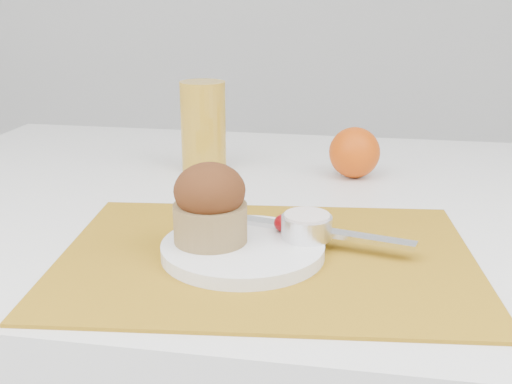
% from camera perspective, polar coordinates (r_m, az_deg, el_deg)
% --- Properties ---
extents(placemat, '(0.48, 0.37, 0.00)m').
position_cam_1_polar(placemat, '(0.70, 0.96, -5.79)').
color(placemat, '#A67417').
rests_on(placemat, table).
extents(plate, '(0.23, 0.23, 0.01)m').
position_cam_1_polar(plate, '(0.69, -1.18, -5.09)').
color(plate, white).
rests_on(plate, placemat).
extents(ramekin, '(0.07, 0.07, 0.02)m').
position_cam_1_polar(ramekin, '(0.70, 4.53, -3.11)').
color(ramekin, silver).
rests_on(ramekin, plate).
extents(cream, '(0.06, 0.06, 0.01)m').
position_cam_1_polar(cream, '(0.70, 4.55, -2.19)').
color(cream, silver).
rests_on(cream, ramekin).
extents(raspberry_near, '(0.02, 0.02, 0.02)m').
position_cam_1_polar(raspberry_near, '(0.73, 2.42, -2.67)').
color(raspberry_near, '#5F0218').
rests_on(raspberry_near, plate).
extents(raspberry_far, '(0.02, 0.02, 0.02)m').
position_cam_1_polar(raspberry_far, '(0.72, 2.48, -2.77)').
color(raspberry_far, '#5B0205').
rests_on(raspberry_far, plate).
extents(butter_knife, '(0.22, 0.07, 0.01)m').
position_cam_1_polar(butter_knife, '(0.72, 5.52, -3.46)').
color(butter_knife, silver).
rests_on(butter_knife, plate).
extents(orange, '(0.08, 0.08, 0.08)m').
position_cam_1_polar(orange, '(0.99, 8.74, 3.49)').
color(orange, '#D54B07').
rests_on(orange, table).
extents(juice_glass, '(0.08, 0.08, 0.14)m').
position_cam_1_polar(juice_glass, '(1.01, -4.70, 5.81)').
color(juice_glass, gold).
rests_on(juice_glass, table).
extents(muffin, '(0.10, 0.10, 0.09)m').
position_cam_1_polar(muffin, '(0.68, -4.12, -1.12)').
color(muffin, '#9A7C4A').
rests_on(muffin, plate).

